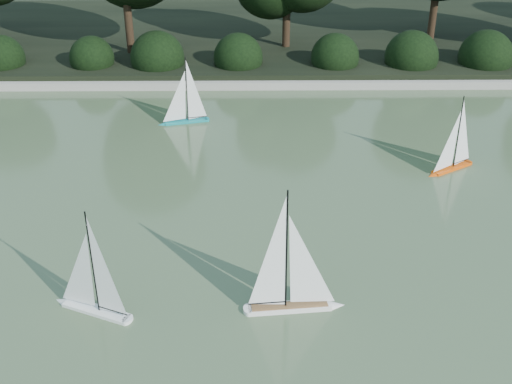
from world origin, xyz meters
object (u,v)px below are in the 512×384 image
(sailboat_white_b, at_px, (298,291))
(sailboat_orange, at_px, (450,159))
(sailboat_white_a, at_px, (88,295))
(sailboat_teal, at_px, (182,112))

(sailboat_white_b, xyz_separation_m, sailboat_orange, (2.92, 3.76, -0.05))
(sailboat_white_a, distance_m, sailboat_orange, 6.65)
(sailboat_white_b, bearing_deg, sailboat_white_a, -179.75)
(sailboat_white_a, relative_size, sailboat_orange, 1.07)
(sailboat_white_a, xyz_separation_m, sailboat_teal, (0.59, 5.96, -0.01))
(sailboat_white_b, distance_m, sailboat_orange, 4.76)
(sailboat_white_b, bearing_deg, sailboat_orange, 52.18)
(sailboat_white_b, relative_size, sailboat_teal, 1.19)
(sailboat_orange, xyz_separation_m, sailboat_teal, (-4.89, 2.19, 0.01))
(sailboat_teal, bearing_deg, sailboat_white_b, -71.72)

